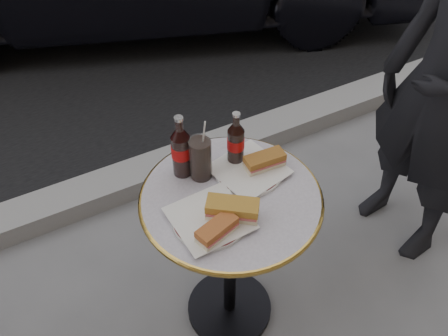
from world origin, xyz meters
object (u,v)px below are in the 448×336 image
cola_bottle_right (236,139)px  cola_bottle_left (181,146)px  plate_left (210,220)px  plate_right (249,171)px  cola_glass (200,158)px  bistro_table (230,260)px

cola_bottle_right → cola_bottle_left: bearing=167.4°
plate_left → cola_bottle_right: 0.30m
cola_bottle_left → plate_right: bearing=-28.7°
cola_bottle_left → cola_bottle_right: cola_bottle_left is taller
plate_left → cola_bottle_left: 0.27m
cola_glass → cola_bottle_right: bearing=0.9°
cola_bottle_right → cola_glass: (-0.14, -0.00, -0.03)m
cola_glass → cola_bottle_left: bearing=138.6°
bistro_table → cola_bottle_right: 0.50m
plate_left → cola_bottle_right: (0.20, 0.20, 0.10)m
bistro_table → plate_right: plate_right is taller
plate_left → bistro_table: bearing=29.2°
bistro_table → plate_left: size_ratio=3.02×
cola_bottle_left → cola_glass: bearing=-41.4°
bistro_table → plate_right: size_ratio=3.09×
cola_bottle_left → cola_glass: size_ratio=1.53×
bistro_table → cola_glass: size_ratio=4.55×
plate_left → cola_glass: size_ratio=1.51×
bistro_table → cola_glass: 0.47m
cola_glass → bistro_table: bearing=-71.7°
cola_bottle_left → cola_bottle_right: (0.19, -0.04, -0.01)m
cola_bottle_left → cola_glass: 0.08m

